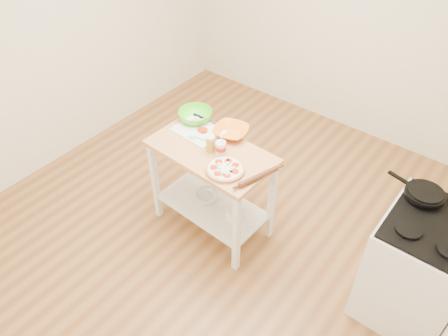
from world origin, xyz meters
The scene contains 15 objects.
room_shell centered at (0.00, 0.00, 1.35)m, with size 4.04×4.54×2.74m.
prep_island centered at (-0.03, 0.00, 0.64)m, with size 1.06×0.61×0.90m.
gas_stove centered at (1.68, 0.29, 0.47)m, with size 0.62×0.73×1.11m.
skillet centered at (1.51, 0.49, 0.97)m, with size 0.43×0.28×0.03m.
pizza centered at (0.22, -0.12, 0.92)m, with size 0.30×0.30×0.05m.
cutting_board centered at (-0.28, 0.14, 0.91)m, with size 0.42×0.32×0.04m.
spatula centered at (-0.21, 0.04, 0.92)m, with size 0.15×0.06×0.01m.
knife centered at (-0.36, 0.29, 0.92)m, with size 0.27×0.04×0.01m.
orange_bowl centered at (-0.02, 0.27, 0.94)m, with size 0.29×0.29×0.07m, color orange.
green_bowl centered at (-0.40, 0.24, 0.95)m, with size 0.30×0.30×0.09m, color #4AE11C.
beer_pint centered at (-0.02, -0.01, 0.98)m, with size 0.07×0.07×0.15m.
yogurt_tub centered at (0.06, 0.03, 0.95)m, with size 0.09×0.09×0.19m.
rolling_pin centered at (0.47, -0.04, 0.92)m, with size 0.04×0.04×0.35m, color #5B2E14.
shelf_glass_bowl centered at (-0.11, 0.03, 0.29)m, with size 0.22×0.22×0.07m, color silver.
shelf_bin centered at (0.24, -0.01, 0.32)m, with size 0.12×0.12×0.12m, color white.
Camera 1 is at (1.76, -2.09, 3.12)m, focal length 35.00 mm.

